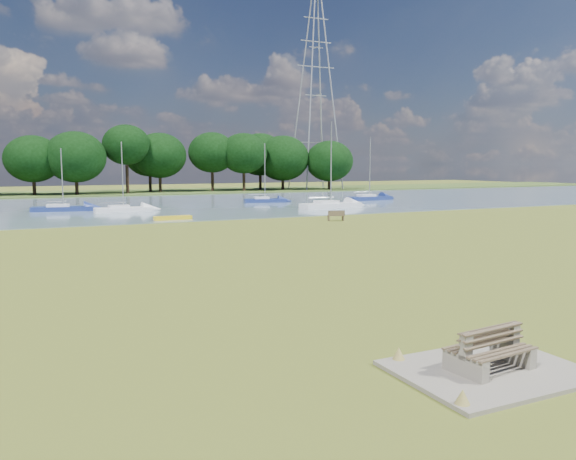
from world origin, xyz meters
name	(u,v)px	position (x,y,z in m)	size (l,w,h in m)	color
ground	(258,270)	(0.00, 0.00, 0.00)	(220.00, 220.00, 0.00)	olive
river	(116,207)	(0.00, 42.00, 0.00)	(220.00, 40.00, 0.10)	slate
far_bank	(88,194)	(0.00, 72.00, 0.00)	(220.00, 20.00, 0.40)	#4C6626
concrete_pad	(489,371)	(0.00, -14.00, 0.05)	(4.20, 3.20, 0.10)	gray
bench_pair	(490,351)	(0.00, -14.00, 0.52)	(2.04, 1.33, 1.04)	gray
riverbank_bench	(336,216)	(14.32, 17.57, 0.45)	(1.50, 0.80, 0.89)	brown
kayak	(173,218)	(2.02, 24.00, 0.21)	(3.20, 0.75, 0.32)	yellow
pylon	(316,66)	(40.34, 70.00, 22.62)	(7.50, 5.26, 36.47)	#A3A4A7
sailboat_1	(264,199)	(17.50, 40.52, 0.48)	(5.31, 2.50, 7.24)	navy
sailboat_2	(63,207)	(-5.89, 37.47, 0.45)	(6.25, 2.56, 6.29)	navy
sailboat_3	(123,208)	(-0.52, 34.15, 0.44)	(5.59, 1.64, 6.90)	white
sailboat_7	(330,203)	(20.48, 29.41, 0.54)	(7.02, 2.41, 9.22)	white
sailboat_8	(369,197)	(31.60, 38.67, 0.52)	(6.42, 2.20, 8.23)	navy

